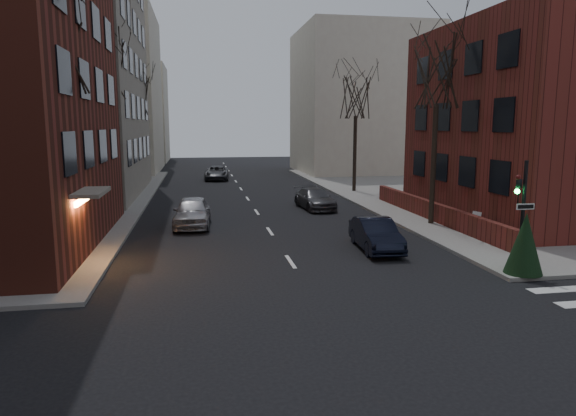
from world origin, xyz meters
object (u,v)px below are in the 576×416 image
(tree_left_a, at_px, (55,43))
(car_lane_gray, at_px, (315,199))
(tree_right_a, at_px, (438,73))
(streetlamp_near, at_px, (111,146))
(tree_left_b, at_px, (108,66))
(sandwich_board, at_px, (479,220))
(car_lane_far, at_px, (217,173))
(car_lane_silver, at_px, (192,212))
(tree_left_c, at_px, (135,94))
(traffic_signal, at_px, (521,222))
(parked_sedan, at_px, (376,234))
(tree_right_b, at_px, (356,97))
(evergreen_shrub, at_px, (525,243))
(streetlamp_far, at_px, (147,138))

(tree_left_a, xyz_separation_m, car_lane_gray, (12.67, 10.63, -7.82))
(tree_right_a, height_order, streetlamp_near, tree_right_a)
(tree_left_b, xyz_separation_m, sandwich_board, (19.30, -9.89, -8.31))
(car_lane_far, xyz_separation_m, sandwich_board, (12.26, -27.62, -0.08))
(tree_left_b, height_order, sandwich_board, tree_left_b)
(car_lane_silver, bearing_deg, tree_left_b, 132.16)
(tree_left_c, bearing_deg, tree_right_a, -51.34)
(traffic_signal, xyz_separation_m, tree_left_b, (-16.74, 17.01, 7.00))
(traffic_signal, distance_m, parked_sedan, 5.96)
(traffic_signal, xyz_separation_m, tree_left_a, (-16.74, 5.01, 6.56))
(traffic_signal, bearing_deg, sandwich_board, 70.19)
(traffic_signal, relative_size, tree_right_b, 0.44)
(evergreen_shrub, bearing_deg, tree_left_a, 161.68)
(traffic_signal, height_order, car_lane_gray, traffic_signal)
(tree_left_b, distance_m, streetlamp_far, 16.68)
(tree_left_a, xyz_separation_m, streetlamp_far, (0.60, 28.00, -4.23))
(streetlamp_near, distance_m, sandwich_board, 19.94)
(tree_left_a, height_order, car_lane_far, tree_left_a)
(tree_left_a, bearing_deg, tree_right_b, 45.64)
(tree_left_c, bearing_deg, traffic_signal, -61.64)
(parked_sedan, distance_m, car_lane_gray, 11.33)
(tree_left_b, distance_m, tree_left_c, 14.03)
(tree_left_b, height_order, car_lane_silver, tree_left_b)
(tree_left_c, bearing_deg, parked_sedan, -64.39)
(tree_left_a, height_order, car_lane_gray, tree_left_a)
(sandwich_board, bearing_deg, evergreen_shrub, -127.85)
(traffic_signal, distance_m, streetlamp_far, 36.81)
(streetlamp_far, bearing_deg, car_lane_far, 15.04)
(streetlamp_near, height_order, streetlamp_far, same)
(tree_left_b, distance_m, car_lane_silver, 11.21)
(car_lane_silver, distance_m, car_lane_far, 23.81)
(tree_right_b, height_order, car_lane_silver, tree_right_b)
(tree_left_a, bearing_deg, tree_left_c, 90.00)
(tree_left_a, relative_size, tree_left_b, 0.95)
(streetlamp_far, distance_m, evergreen_shrub, 37.25)
(traffic_signal, xyz_separation_m, tree_left_c, (-16.74, 31.01, 6.12))
(tree_left_c, bearing_deg, car_lane_gray, -50.50)
(car_lane_silver, xyz_separation_m, car_lane_far, (2.16, 23.71, -0.11))
(traffic_signal, relative_size, car_lane_silver, 0.86)
(car_lane_far, bearing_deg, tree_right_b, -43.79)
(car_lane_gray, bearing_deg, traffic_signal, -80.83)
(parked_sedan, xyz_separation_m, car_lane_far, (-5.76, 30.43, -0.01))
(tree_left_c, height_order, streetlamp_near, tree_left_c)
(tree_right_a, bearing_deg, evergreen_shrub, -95.91)
(tree_right_a, distance_m, car_lane_far, 28.77)
(traffic_signal, height_order, tree_left_c, tree_left_c)
(tree_left_c, height_order, sandwich_board, tree_left_c)
(car_lane_silver, bearing_deg, parked_sedan, -37.42)
(tree_left_c, bearing_deg, evergreen_shrub, -62.19)
(car_lane_silver, bearing_deg, tree_right_b, 46.21)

